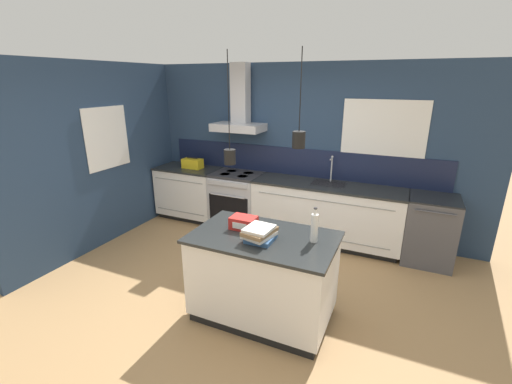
% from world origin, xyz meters
% --- Properties ---
extents(ground_plane, '(16.00, 16.00, 0.00)m').
position_xyz_m(ground_plane, '(0.00, 0.00, 0.00)').
color(ground_plane, '#A87F51').
rests_on(ground_plane, ground).
extents(wall_back, '(5.60, 2.42, 2.60)m').
position_xyz_m(wall_back, '(-0.05, 2.00, 1.35)').
color(wall_back, navy).
rests_on(wall_back, ground_plane).
extents(wall_left, '(0.08, 3.80, 2.60)m').
position_xyz_m(wall_left, '(-2.43, 0.70, 1.30)').
color(wall_left, navy).
rests_on(wall_left, ground_plane).
extents(counter_run_left, '(1.10, 0.64, 0.91)m').
position_xyz_m(counter_run_left, '(-1.82, 1.69, 0.46)').
color(counter_run_left, black).
rests_on(counter_run_left, ground_plane).
extents(counter_run_sink, '(2.19, 0.64, 1.30)m').
position_xyz_m(counter_run_sink, '(0.59, 1.69, 0.46)').
color(counter_run_sink, black).
rests_on(counter_run_sink, ground_plane).
extents(oven_range, '(0.79, 0.66, 0.91)m').
position_xyz_m(oven_range, '(-0.89, 1.69, 0.46)').
color(oven_range, '#B5B5BA').
rests_on(oven_range, ground_plane).
extents(dishwasher, '(0.62, 0.65, 0.91)m').
position_xyz_m(dishwasher, '(1.99, 1.69, 0.46)').
color(dishwasher, '#4C4C51').
rests_on(dishwasher, ground_plane).
extents(kitchen_island, '(1.41, 0.86, 0.91)m').
position_xyz_m(kitchen_island, '(0.42, -0.27, 0.46)').
color(kitchen_island, black).
rests_on(kitchen_island, ground_plane).
extents(bottle_on_island, '(0.07, 0.07, 0.34)m').
position_xyz_m(bottle_on_island, '(0.89, -0.18, 1.05)').
color(bottle_on_island, silver).
rests_on(bottle_on_island, kitchen_island).
extents(book_stack, '(0.29, 0.36, 0.14)m').
position_xyz_m(book_stack, '(0.42, -0.37, 0.98)').
color(book_stack, '#335684').
rests_on(book_stack, kitchen_island).
extents(red_supply_box, '(0.26, 0.19, 0.13)m').
position_xyz_m(red_supply_box, '(0.16, -0.19, 0.97)').
color(red_supply_box, red).
rests_on(red_supply_box, kitchen_island).
extents(yellow_toolbox, '(0.34, 0.18, 0.19)m').
position_xyz_m(yellow_toolbox, '(-1.73, 1.69, 0.99)').
color(yellow_toolbox, gold).
rests_on(yellow_toolbox, counter_run_left).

